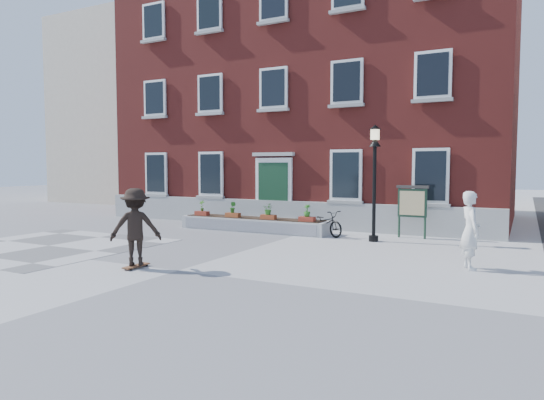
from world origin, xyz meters
The scene contains 10 objects.
ground centered at (0.00, 0.00, 0.00)m, with size 100.00×100.00×0.00m, color #A1A2A4.
checker_patch centered at (-6.00, 1.00, 0.01)m, with size 6.00×6.00×0.01m, color #5D5C5F.
distant_building centered at (-18.00, 20.00, 6.50)m, with size 10.00×12.00×13.00m, color beige.
bicycle centered at (1.00, 7.20, 0.47)m, with size 0.63×1.79×0.94m, color black.
bystander centered at (6.28, 3.50, 0.97)m, with size 0.71×0.46×1.94m, color silver.
brick_building centered at (-2.00, 13.98, 6.30)m, with size 18.40×10.85×12.60m.
planter_assembly centered at (-1.99, 7.18, 0.31)m, with size 6.20×1.12×1.15m.
lamp_post centered at (2.94, 6.76, 2.54)m, with size 0.40×0.40×3.93m.
notice_board centered at (3.93, 8.13, 1.26)m, with size 1.10×0.16×1.87m.
skateboarder centered at (-1.12, -0.24, 1.04)m, with size 1.42×1.33×2.00m.
Camera 1 is at (7.46, -9.26, 2.55)m, focal length 32.00 mm.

